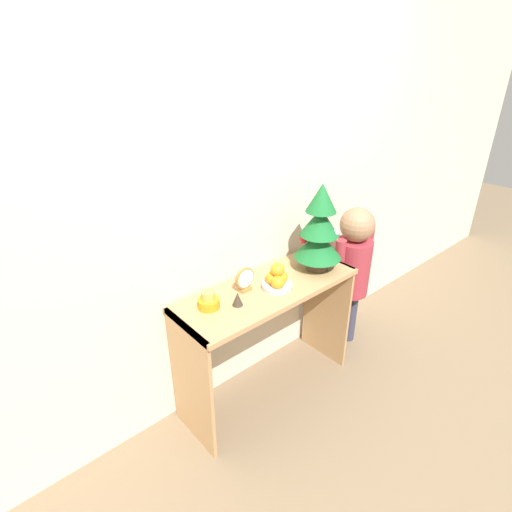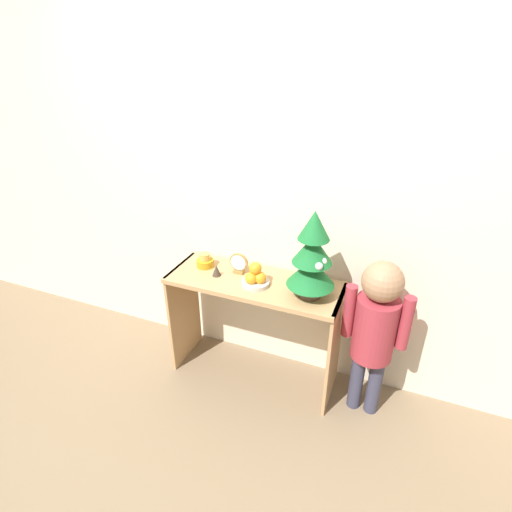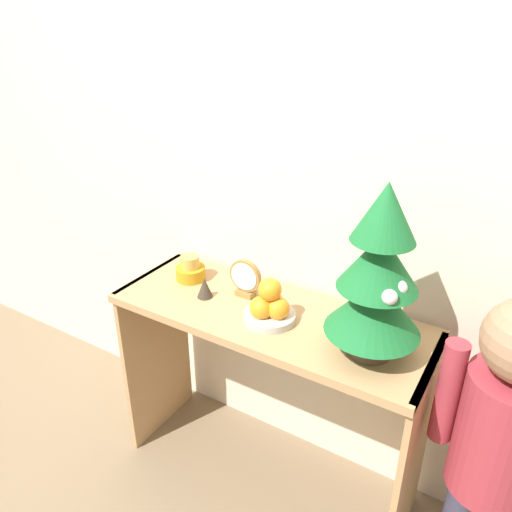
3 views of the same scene
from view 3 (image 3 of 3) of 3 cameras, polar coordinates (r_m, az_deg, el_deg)
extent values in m
plane|color=#7A664C|center=(2.11, -1.99, -27.00)|extent=(12.00, 12.00, 0.00)
cube|color=beige|center=(1.72, 5.97, 11.26)|extent=(7.00, 0.05, 2.50)
cube|color=tan|center=(1.72, 1.46, -6.83)|extent=(1.11, 0.42, 0.03)
cube|color=tan|center=(2.20, -11.18, -10.73)|extent=(0.02, 0.38, 0.77)
cube|color=tan|center=(1.82, 17.44, -21.33)|extent=(0.02, 0.38, 0.77)
cylinder|color=#4C3828|center=(1.55, 12.84, -9.90)|extent=(0.13, 0.13, 0.05)
cylinder|color=brown|center=(1.53, 13.00, -8.53)|extent=(0.02, 0.02, 0.04)
cone|color=#19662D|center=(1.48, 13.36, -5.58)|extent=(0.28, 0.28, 0.17)
cone|color=#19662D|center=(1.41, 13.96, -0.56)|extent=(0.23, 0.23, 0.17)
cone|color=#19662D|center=(1.35, 14.62, 4.92)|extent=(0.18, 0.18, 0.17)
sphere|color=silver|center=(1.36, 15.02, -4.56)|extent=(0.04, 0.04, 0.04)
sphere|color=red|center=(1.53, 12.11, -2.83)|extent=(0.06, 0.06, 0.06)
sphere|color=silver|center=(1.39, 16.01, -3.51)|extent=(0.05, 0.05, 0.05)
cylinder|color=#B7B2A8|center=(1.66, 1.55, -6.95)|extent=(0.17, 0.17, 0.03)
sphere|color=orange|center=(1.63, 2.52, -5.99)|extent=(0.08, 0.08, 0.08)
sphere|color=orange|center=(1.67, 1.80, -5.21)|extent=(0.08, 0.08, 0.08)
sphere|color=orange|center=(1.63, 0.60, -5.94)|extent=(0.08, 0.08, 0.08)
sphere|color=orange|center=(1.61, 1.60, -3.86)|extent=(0.08, 0.08, 0.08)
cylinder|color=#B78419|center=(1.92, -7.47, -1.94)|extent=(0.11, 0.11, 0.05)
cylinder|color=gold|center=(1.90, -7.56, -0.66)|extent=(0.07, 0.07, 0.05)
cube|color=olive|center=(1.80, -1.20, -4.23)|extent=(0.07, 0.04, 0.02)
cylinder|color=olive|center=(1.77, -1.22, -2.25)|extent=(0.12, 0.02, 0.12)
cylinder|color=white|center=(1.76, -1.40, -2.38)|extent=(0.10, 0.00, 0.10)
cone|color=#382D23|center=(1.79, -5.88, -3.61)|extent=(0.06, 0.06, 0.07)
cylinder|color=#992D38|center=(1.62, 26.22, -17.81)|extent=(0.24, 0.24, 0.40)
cylinder|color=#992D38|center=(1.57, 21.09, -14.31)|extent=(0.07, 0.07, 0.34)
camera|label=1|loc=(2.06, -68.15, 17.58)|focal=28.00mm
camera|label=2|loc=(0.83, -159.36, 2.45)|focal=28.00mm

